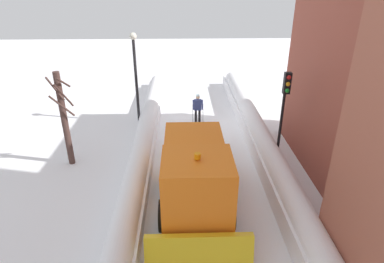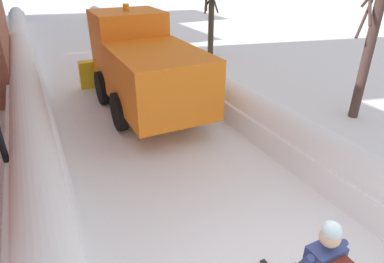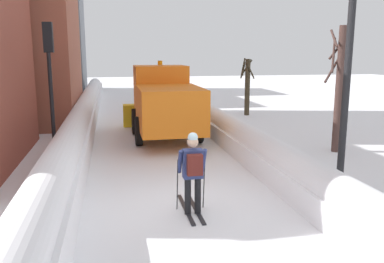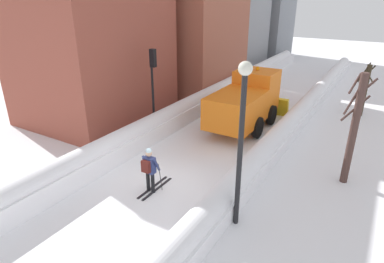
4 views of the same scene
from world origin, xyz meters
TOP-DOWN VIEW (x-y plane):
  - ground_plane at (0.00, 10.00)m, footprint 80.00×80.00m
  - snowbank_left at (-2.89, 10.00)m, footprint 1.10×36.00m
  - snowbank_right at (2.89, 10.00)m, footprint 1.10×36.00m
  - building_concrete_far at (-7.74, 22.02)m, footprint 6.65×6.95m
  - building_tower_distant at (-7.74, 29.48)m, footprint 7.91×6.50m
  - plow_truck at (0.52, 7.49)m, footprint 3.20×5.98m
  - skier at (0.06, -0.48)m, footprint 0.62×1.80m
  - traffic_light_pole at (-3.39, 4.42)m, footprint 0.28×0.42m
  - street_lamp at (3.53, -0.49)m, footprint 0.40×0.40m
  - bare_tree_near at (6.14, 4.06)m, footprint 0.97×0.83m
  - bare_tree_mid at (5.84, 12.77)m, footprint 0.90×0.95m

SIDE VIEW (x-z plane):
  - ground_plane at x=0.00m, z-range 0.00..0.00m
  - snowbank_right at x=2.89m, z-range -0.06..0.99m
  - snowbank_left at x=-2.89m, z-range -0.04..1.24m
  - skier at x=0.06m, z-range 0.10..1.91m
  - plow_truck at x=0.52m, z-range -0.08..3.04m
  - bare_tree_mid at x=5.84m, z-range 0.07..3.23m
  - bare_tree_near at x=6.14m, z-range 0.11..4.46m
  - traffic_light_pole at x=-3.39m, z-range 0.88..5.23m
  - street_lamp at x=3.53m, z-range 0.70..5.93m
  - building_concrete_far at x=-7.74m, z-range 0.00..9.58m
  - building_tower_distant at x=-7.74m, z-range 0.00..12.63m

